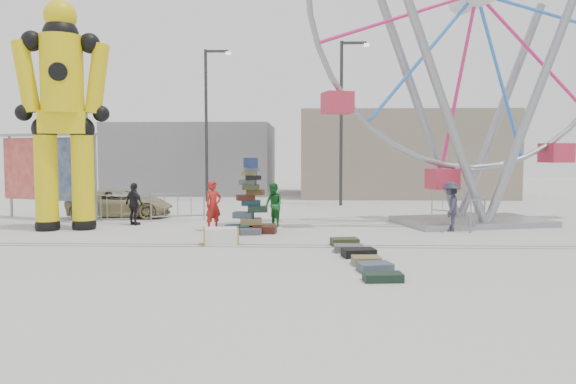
{
  "coord_description": "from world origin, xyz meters",
  "views": [
    {
      "loc": [
        1.36,
        -14.64,
        2.59
      ],
      "look_at": [
        0.78,
        1.99,
        1.43
      ],
      "focal_mm": 35.0,
      "sensor_mm": 36.0,
      "label": 1
    }
  ],
  "objects_px": {
    "barricade_dummy_a": "(72,208)",
    "barricade_dummy_c": "(178,206)",
    "barricade_dummy_b": "(107,209)",
    "banner_scaffold": "(44,155)",
    "lamp_post_left": "(208,117)",
    "pedestrian_black": "(134,204)",
    "barricade_wheel_back": "(453,203)",
    "barricade_wheel_front": "(478,213)",
    "pedestrian_green": "(274,205)",
    "parked_suv": "(121,204)",
    "crash_test_dummy": "(63,106)",
    "pedestrian_red": "(213,206)",
    "pedestrian_grey": "(451,206)",
    "suitcase_tower": "(251,212)",
    "steamer_trunk": "(221,236)",
    "lamp_post_right": "(343,114)",
    "ferris_wheel": "(476,23)"
  },
  "relations": [
    {
      "from": "banner_scaffold",
      "to": "barricade_dummy_b",
      "type": "relative_size",
      "value": 2.29
    },
    {
      "from": "barricade_dummy_b",
      "to": "barricade_dummy_c",
      "type": "relative_size",
      "value": 1.0
    },
    {
      "from": "lamp_post_right",
      "to": "steamer_trunk",
      "type": "height_order",
      "value": "lamp_post_right"
    },
    {
      "from": "pedestrian_black",
      "to": "parked_suv",
      "type": "height_order",
      "value": "pedestrian_black"
    },
    {
      "from": "ferris_wheel",
      "to": "barricade_dummy_c",
      "type": "xyz_separation_m",
      "value": [
        -10.92,
        0.69,
        -6.62
      ]
    },
    {
      "from": "barricade_dummy_a",
      "to": "crash_test_dummy",
      "type": "bearing_deg",
      "value": -94.51
    },
    {
      "from": "crash_test_dummy",
      "to": "parked_suv",
      "type": "bearing_deg",
      "value": 65.42
    },
    {
      "from": "barricade_dummy_c",
      "to": "barricade_wheel_back",
      "type": "height_order",
      "value": "same"
    },
    {
      "from": "crash_test_dummy",
      "to": "steamer_trunk",
      "type": "bearing_deg",
      "value": -40.27
    },
    {
      "from": "suitcase_tower",
      "to": "barricade_wheel_front",
      "type": "height_order",
      "value": "suitcase_tower"
    },
    {
      "from": "lamp_post_left",
      "to": "pedestrian_black",
      "type": "xyz_separation_m",
      "value": [
        -0.95,
        -9.8,
        -3.72
      ]
    },
    {
      "from": "banner_scaffold",
      "to": "parked_suv",
      "type": "distance_m",
      "value": 3.39
    },
    {
      "from": "steamer_trunk",
      "to": "barricade_dummy_b",
      "type": "xyz_separation_m",
      "value": [
        -4.85,
        4.38,
        0.32
      ]
    },
    {
      "from": "barricade_dummy_c",
      "to": "barricade_wheel_back",
      "type": "xyz_separation_m",
      "value": [
        10.96,
        2.03,
        0.0
      ]
    },
    {
      "from": "crash_test_dummy",
      "to": "parked_suv",
      "type": "distance_m",
      "value": 5.12
    },
    {
      "from": "barricade_dummy_a",
      "to": "barricade_dummy_c",
      "type": "bearing_deg",
      "value": -11.08
    },
    {
      "from": "crash_test_dummy",
      "to": "pedestrian_grey",
      "type": "relative_size",
      "value": 4.76
    },
    {
      "from": "pedestrian_red",
      "to": "pedestrian_grey",
      "type": "bearing_deg",
      "value": -40.79
    },
    {
      "from": "lamp_post_right",
      "to": "pedestrian_black",
      "type": "xyz_separation_m",
      "value": [
        -7.95,
        -7.8,
        -3.72
      ]
    },
    {
      "from": "barricade_dummy_b",
      "to": "parked_suv",
      "type": "relative_size",
      "value": 0.49
    },
    {
      "from": "barricade_dummy_b",
      "to": "barricade_dummy_c",
      "type": "xyz_separation_m",
      "value": [
        2.35,
        1.06,
        0.0
      ]
    },
    {
      "from": "lamp_post_right",
      "to": "pedestrian_black",
      "type": "distance_m",
      "value": 11.74
    },
    {
      "from": "lamp_post_left",
      "to": "barricade_dummy_c",
      "type": "bearing_deg",
      "value": -87.86
    },
    {
      "from": "pedestrian_green",
      "to": "pedestrian_black",
      "type": "distance_m",
      "value": 5.04
    },
    {
      "from": "barricade_dummy_a",
      "to": "barricade_dummy_b",
      "type": "height_order",
      "value": "same"
    },
    {
      "from": "lamp_post_left",
      "to": "pedestrian_black",
      "type": "distance_m",
      "value": 10.52
    },
    {
      "from": "barricade_wheel_front",
      "to": "barricade_wheel_back",
      "type": "bearing_deg",
      "value": 26.27
    },
    {
      "from": "lamp_post_right",
      "to": "pedestrian_green",
      "type": "distance_m",
      "value": 9.37
    },
    {
      "from": "barricade_wheel_front",
      "to": "ferris_wheel",
      "type": "bearing_deg",
      "value": 21.59
    },
    {
      "from": "lamp_post_right",
      "to": "steamer_trunk",
      "type": "relative_size",
      "value": 8.08
    },
    {
      "from": "suitcase_tower",
      "to": "pedestrian_green",
      "type": "relative_size",
      "value": 1.59
    },
    {
      "from": "suitcase_tower",
      "to": "crash_test_dummy",
      "type": "relative_size",
      "value": 0.31
    },
    {
      "from": "crash_test_dummy",
      "to": "barricade_wheel_front",
      "type": "xyz_separation_m",
      "value": [
        13.91,
        0.6,
        -3.59
      ]
    },
    {
      "from": "suitcase_tower",
      "to": "barricade_wheel_back",
      "type": "xyz_separation_m",
      "value": [
        7.86,
        5.09,
        -0.13
      ]
    },
    {
      "from": "barricade_wheel_back",
      "to": "barricade_wheel_front",
      "type": "bearing_deg",
      "value": -49.97
    },
    {
      "from": "pedestrian_grey",
      "to": "parked_suv",
      "type": "relative_size",
      "value": 0.41
    },
    {
      "from": "lamp_post_left",
      "to": "banner_scaffold",
      "type": "distance_m",
      "value": 9.88
    },
    {
      "from": "barricade_dummy_a",
      "to": "steamer_trunk",
      "type": "bearing_deg",
      "value": -58.63
    },
    {
      "from": "lamp_post_left",
      "to": "crash_test_dummy",
      "type": "relative_size",
      "value": 1.02
    },
    {
      "from": "barricade_dummy_a",
      "to": "barricade_wheel_back",
      "type": "distance_m",
      "value": 15.0
    },
    {
      "from": "pedestrian_black",
      "to": "crash_test_dummy",
      "type": "bearing_deg",
      "value": 70.77
    },
    {
      "from": "parked_suv",
      "to": "ferris_wheel",
      "type": "bearing_deg",
      "value": -103.99
    },
    {
      "from": "pedestrian_red",
      "to": "pedestrian_black",
      "type": "height_order",
      "value": "pedestrian_red"
    },
    {
      "from": "steamer_trunk",
      "to": "barricade_dummy_a",
      "type": "relative_size",
      "value": 0.5
    },
    {
      "from": "suitcase_tower",
      "to": "banner_scaffold",
      "type": "bearing_deg",
      "value": 156.33
    },
    {
      "from": "barricade_dummy_a",
      "to": "barricade_dummy_c",
      "type": "distance_m",
      "value": 3.85
    },
    {
      "from": "pedestrian_green",
      "to": "parked_suv",
      "type": "bearing_deg",
      "value": -148.58
    },
    {
      "from": "suitcase_tower",
      "to": "pedestrian_grey",
      "type": "distance_m",
      "value": 6.61
    },
    {
      "from": "pedestrian_red",
      "to": "pedestrian_green",
      "type": "xyz_separation_m",
      "value": [
        1.94,
        1.12,
        -0.07
      ]
    },
    {
      "from": "suitcase_tower",
      "to": "barricade_dummy_c",
      "type": "relative_size",
      "value": 1.22
    }
  ]
}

